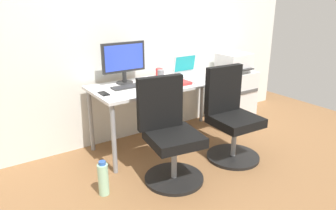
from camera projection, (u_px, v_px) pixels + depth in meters
name	position (u px, v px, depth m)	size (l,w,h in m)	color
ground_plane	(166.00, 142.00, 3.68)	(5.28, 5.28, 0.00)	brown
back_wall	(145.00, 24.00, 3.59)	(4.40, 0.04, 2.60)	silver
desk	(165.00, 88.00, 3.47)	(1.62, 0.67, 0.72)	silver
office_chair_left	(169.00, 135.00, 2.84)	(0.54, 0.54, 0.94)	black
office_chair_right	(231.00, 118.00, 3.24)	(0.54, 0.54, 0.94)	black
side_cabinet	(232.00, 95.00, 4.30)	(0.52, 0.46, 0.65)	silver
printer	(234.00, 62.00, 4.16)	(0.38, 0.40, 0.24)	silver
water_bottle_on_floor	(103.00, 179.00, 2.68)	(0.09, 0.09, 0.31)	#A5D8B2
desktop_monitor	(124.00, 60.00, 3.31)	(0.48, 0.18, 0.43)	#262626
open_laptop	(189.00, 70.00, 3.73)	(0.31, 0.26, 0.23)	silver
keyboard_by_monitor	(128.00, 87.00, 3.23)	(0.34, 0.12, 0.02)	#2D2D2D
keyboard_by_laptop	(204.00, 80.00, 3.48)	(0.34, 0.12, 0.02)	silver
mouse_by_monitor	(229.00, 77.00, 3.60)	(0.06, 0.10, 0.03)	silver
mouse_by_laptop	(141.00, 93.00, 3.00)	(0.06, 0.10, 0.03)	silver
coffee_mug	(159.00, 72.00, 3.67)	(0.08, 0.08, 0.09)	red
pen_cup	(161.00, 75.00, 3.54)	(0.07, 0.07, 0.10)	slate
phone_near_laptop	(104.00, 94.00, 3.02)	(0.07, 0.14, 0.01)	black
phone_near_monitor	(167.00, 87.00, 3.22)	(0.07, 0.14, 0.01)	black
notebook	(180.00, 83.00, 3.34)	(0.21, 0.15, 0.03)	red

